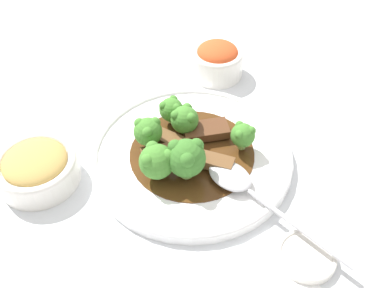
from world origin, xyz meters
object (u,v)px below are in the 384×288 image
Objects in this scene: beef_strip_2 at (158,154)px; side_bowl_kimchi at (217,60)px; serving_spoon at (239,183)px; broccoli_floret_2 at (186,158)px; broccoli_floret_0 at (171,109)px; broccoli_floret_3 at (185,119)px; beef_strip_0 at (206,130)px; broccoli_floret_1 at (243,135)px; main_plate at (192,155)px; beef_strip_1 at (169,139)px; broccoli_floret_4 at (157,161)px; sauce_dish at (306,256)px; beef_strip_3 at (211,160)px; side_bowl_appetizer at (37,167)px; broccoli_floret_5 at (148,131)px.

side_bowl_kimchi is at bearing 112.77° from beef_strip_2.
broccoli_floret_2 is at bearing -149.87° from serving_spoon.
broccoli_floret_2 is (0.10, -0.06, 0.01)m from broccoli_floret_0.
serving_spoon is (0.13, -0.02, -0.02)m from broccoli_floret_3.
broccoli_floret_2 reaches higher than beef_strip_2.
broccoli_floret_1 is at bearing 16.80° from beef_strip_0.
main_plate is 0.05m from beef_strip_0.
beef_strip_1 is (-0.04, -0.01, 0.01)m from main_plate.
broccoli_floret_4 reaches higher than sauce_dish.
beef_strip_3 is at bearing 3.56° from main_plate.
beef_strip_1 is 0.05m from broccoli_floret_0.
beef_strip_2 is 0.04m from broccoli_floret_4.
broccoli_floret_1 is 0.19m from sauce_dish.
sauce_dish is at bearing -4.49° from main_plate.
broccoli_floret_0 is 0.03m from broccoli_floret_3.
beef_strip_0 is 1.27× the size of beef_strip_1.
beef_strip_3 is 0.05m from broccoli_floret_2.
beef_strip_0 is 0.04m from broccoli_floret_3.
broccoli_floret_3 is at bearing -156.70° from broccoli_floret_1.
broccoli_floret_0 is at bearing 168.87° from beef_strip_3.
side_bowl_appetizer reaches higher than beef_strip_0.
main_plate is 0.08m from broccoli_floret_5.
side_bowl_kimchi is (-0.12, 0.25, -0.02)m from broccoli_floret_4.
beef_strip_0 is 1.81× the size of broccoli_floret_0.
main_plate is 0.08m from broccoli_floret_0.
serving_spoon is (0.13, 0.01, 0.00)m from beef_strip_1.
broccoli_floret_2 is at bearing -42.38° from broccoli_floret_3.
side_bowl_kimchi is (-0.10, 0.23, 0.01)m from beef_strip_2.
broccoli_floret_1 is 0.21m from side_bowl_kimchi.
broccoli_floret_4 reaches higher than broccoli_floret_1.
beef_strip_2 is 0.25m from sauce_dish.
side_bowl_appetizer is at bearing -113.37° from broccoli_floret_3.
broccoli_floret_0 is 0.12m from broccoli_floret_4.
beef_strip_1 is 0.82× the size of sauce_dish.
main_plate is at bearing 179.80° from serving_spoon.
main_plate is at bearing -18.59° from broccoli_floret_0.
side_bowl_kimchi is at bearing 115.89° from broccoli_floret_4.
beef_strip_3 is (0.06, 0.05, 0.00)m from beef_strip_2.
broccoli_floret_0 is 0.37× the size of side_bowl_appetizer.
broccoli_floret_5 reaches higher than main_plate.
broccoli_floret_3 is 0.06m from broccoli_floret_5.
broccoli_floret_4 is (-0.05, -0.13, 0.00)m from broccoli_floret_1.
side_bowl_kimchi reaches higher than serving_spoon.
side_bowl_kimchi is at bearing 89.04° from side_bowl_appetizer.
main_plate is at bearing 15.18° from beef_strip_1.
broccoli_floret_1 is 0.46× the size of side_bowl_kimchi.
beef_strip_2 is 0.13m from serving_spoon.
broccoli_floret_5 is (-0.04, -0.08, 0.02)m from beef_strip_0.
broccoli_floret_3 is 0.20× the size of serving_spoon.
beef_strip_0 is 0.67× the size of side_bowl_appetizer.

